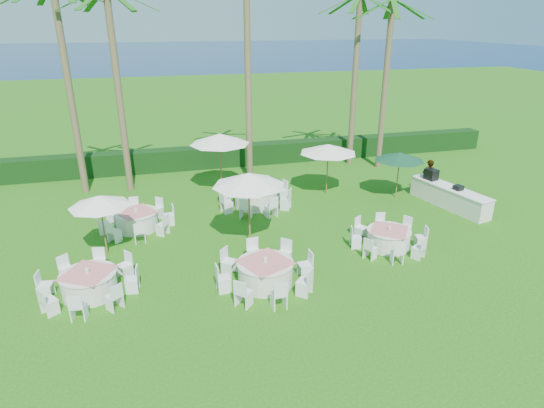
# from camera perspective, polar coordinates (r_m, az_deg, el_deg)

# --- Properties ---
(ground) EXTENTS (120.00, 120.00, 0.00)m
(ground) POSITION_cam_1_polar(r_m,az_deg,el_deg) (16.09, 0.35, -7.58)
(ground) COLOR #20570E
(ground) RESTS_ON ground
(hedge) EXTENTS (34.00, 1.00, 1.20)m
(hedge) POSITION_cam_1_polar(r_m,az_deg,el_deg) (26.79, -6.35, 6.01)
(hedge) COLOR black
(hedge) RESTS_ON ground
(ocean) EXTENTS (260.00, 260.00, 0.00)m
(ocean) POSITION_cam_1_polar(r_m,az_deg,el_deg) (115.83, -13.50, 17.60)
(ocean) COLOR #07224C
(ocean) RESTS_ON ground
(banquet_table_a) EXTENTS (3.01, 3.01, 0.91)m
(banquet_table_a) POSITION_cam_1_polar(r_m,az_deg,el_deg) (15.38, -21.96, -9.16)
(banquet_table_a) COLOR silver
(banquet_table_a) RESTS_ON ground
(banquet_table_b) EXTENTS (3.19, 3.19, 0.96)m
(banquet_table_b) POSITION_cam_1_polar(r_m,az_deg,el_deg) (14.80, -0.85, -8.56)
(banquet_table_b) COLOR silver
(banquet_table_b) RESTS_ON ground
(banquet_table_c) EXTENTS (2.85, 2.85, 0.88)m
(banquet_table_c) POSITION_cam_1_polar(r_m,az_deg,el_deg) (17.63, 14.40, -4.15)
(banquet_table_c) COLOR silver
(banquet_table_c) RESTS_ON ground
(banquet_table_d) EXTENTS (3.01, 3.01, 0.91)m
(banquet_table_d) POSITION_cam_1_polar(r_m,az_deg,el_deg) (19.34, -16.59, -1.92)
(banquet_table_d) COLOR silver
(banquet_table_d) RESTS_ON ground
(banquet_table_e) EXTENTS (3.32, 3.32, 1.00)m
(banquet_table_e) POSITION_cam_1_polar(r_m,az_deg,el_deg) (20.81, -2.15, 0.88)
(banquet_table_e) COLOR silver
(banquet_table_e) RESTS_ON ground
(umbrella_a) EXTENTS (2.15, 2.15, 2.29)m
(umbrella_a) POSITION_cam_1_polar(r_m,az_deg,el_deg) (16.99, -20.84, 0.35)
(umbrella_a) COLOR brown
(umbrella_a) RESTS_ON ground
(umbrella_b) EXTENTS (2.71, 2.71, 2.82)m
(umbrella_b) POSITION_cam_1_polar(r_m,az_deg,el_deg) (16.59, -2.94, 3.11)
(umbrella_b) COLOR brown
(umbrella_b) RESTS_ON ground
(umbrella_c) EXTENTS (2.91, 2.91, 2.92)m
(umbrella_c) POSITION_cam_1_polar(r_m,az_deg,el_deg) (22.19, -6.59, 8.13)
(umbrella_c) COLOR brown
(umbrella_c) RESTS_ON ground
(umbrella_d) EXTENTS (2.75, 2.75, 2.48)m
(umbrella_d) POSITION_cam_1_polar(r_m,az_deg,el_deg) (22.00, 7.07, 6.90)
(umbrella_d) COLOR brown
(umbrella_d) RESTS_ON ground
(umbrella_green) EXTENTS (2.32, 2.32, 2.24)m
(umbrella_green) POSITION_cam_1_polar(r_m,az_deg,el_deg) (22.17, 15.76, 5.77)
(umbrella_green) COLOR brown
(umbrella_green) RESTS_ON ground
(buffet_table) EXTENTS (1.78, 4.17, 1.45)m
(buffet_table) POSITION_cam_1_polar(r_m,az_deg,el_deg) (22.26, 21.28, 0.96)
(buffet_table) COLOR silver
(buffet_table) RESTS_ON ground
(staff_person) EXTENTS (0.69, 0.49, 1.77)m
(staff_person) POSITION_cam_1_polar(r_m,az_deg,el_deg) (23.34, 18.98, 3.20)
(staff_person) COLOR gray
(staff_person) RESTS_ON ground
(palm_a) EXTENTS (4.41, 4.05, 9.58)m
(palm_a) POSITION_cam_1_polar(r_m,az_deg,el_deg) (23.37, -24.18, 13.59)
(palm_a) COLOR brown
(palm_a) RESTS_ON ground
(palm_b) EXTENTS (4.40, 3.98, 9.31)m
(palm_b) POSITION_cam_1_polar(r_m,az_deg,el_deg) (22.85, -18.77, 13.81)
(palm_b) COLOR brown
(palm_b) RESTS_ON ground
(palm_c) EXTENTS (4.40, 4.14, 12.56)m
(palm_c) POSITION_cam_1_polar(r_m,az_deg,el_deg) (23.33, -3.10, 19.14)
(palm_c) COLOR brown
(palm_c) RESTS_ON ground
(palm_d) EXTENTS (4.40, 4.11, 9.26)m
(palm_d) POSITION_cam_1_polar(r_m,az_deg,el_deg) (26.67, 10.38, 15.57)
(palm_d) COLOR brown
(palm_d) RESTS_ON ground
(palm_e) EXTENTS (4.38, 4.23, 9.00)m
(palm_e) POSITION_cam_1_polar(r_m,az_deg,el_deg) (26.32, 14.07, 14.91)
(palm_e) COLOR brown
(palm_e) RESTS_ON ground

